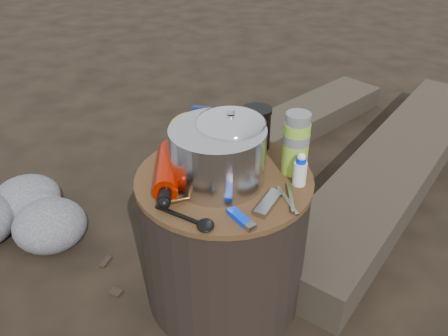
{
  "coord_description": "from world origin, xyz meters",
  "views": [
    {
      "loc": [
        -0.04,
        -1.06,
        1.17
      ],
      "look_at": [
        0.0,
        0.0,
        0.48
      ],
      "focal_mm": 37.11,
      "sensor_mm": 36.0,
      "label": 1
    }
  ],
  "objects_px": {
    "fuel_bottle": "(168,170)",
    "travel_mug": "(256,128)",
    "thermos": "(296,144)",
    "log_main": "(396,167)",
    "stump": "(224,238)",
    "camping_pot": "(230,143)"
  },
  "relations": [
    {
      "from": "stump",
      "to": "camping_pot",
      "type": "distance_m",
      "value": 0.32
    },
    {
      "from": "fuel_bottle",
      "to": "travel_mug",
      "type": "xyz_separation_m",
      "value": [
        0.26,
        0.17,
        0.03
      ]
    },
    {
      "from": "fuel_bottle",
      "to": "travel_mug",
      "type": "height_order",
      "value": "travel_mug"
    },
    {
      "from": "fuel_bottle",
      "to": "travel_mug",
      "type": "relative_size",
      "value": 2.16
    },
    {
      "from": "stump",
      "to": "thermos",
      "type": "distance_m",
      "value": 0.37
    },
    {
      "from": "camping_pot",
      "to": "fuel_bottle",
      "type": "height_order",
      "value": "camping_pot"
    },
    {
      "from": "travel_mug",
      "to": "thermos",
      "type": "bearing_deg",
      "value": -56.97
    },
    {
      "from": "camping_pot",
      "to": "log_main",
      "type": "bearing_deg",
      "value": 37.78
    },
    {
      "from": "stump",
      "to": "travel_mug",
      "type": "distance_m",
      "value": 0.35
    },
    {
      "from": "fuel_bottle",
      "to": "thermos",
      "type": "relative_size",
      "value": 1.53
    },
    {
      "from": "stump",
      "to": "travel_mug",
      "type": "bearing_deg",
      "value": 57.67
    },
    {
      "from": "thermos",
      "to": "travel_mug",
      "type": "xyz_separation_m",
      "value": [
        -0.09,
        0.14,
        -0.03
      ]
    },
    {
      "from": "log_main",
      "to": "thermos",
      "type": "distance_m",
      "value": 0.95
    },
    {
      "from": "fuel_bottle",
      "to": "log_main",
      "type": "bearing_deg",
      "value": 33.32
    },
    {
      "from": "thermos",
      "to": "camping_pot",
      "type": "bearing_deg",
      "value": 179.35
    },
    {
      "from": "stump",
      "to": "log_main",
      "type": "height_order",
      "value": "stump"
    },
    {
      "from": "camping_pot",
      "to": "thermos",
      "type": "xyz_separation_m",
      "value": [
        0.18,
        -0.0,
        -0.0
      ]
    },
    {
      "from": "camping_pot",
      "to": "thermos",
      "type": "bearing_deg",
      "value": -0.65
    },
    {
      "from": "thermos",
      "to": "log_main",
      "type": "bearing_deg",
      "value": 45.49
    },
    {
      "from": "thermos",
      "to": "travel_mug",
      "type": "bearing_deg",
      "value": 123.03
    },
    {
      "from": "stump",
      "to": "camping_pot",
      "type": "height_order",
      "value": "camping_pot"
    },
    {
      "from": "thermos",
      "to": "travel_mug",
      "type": "height_order",
      "value": "thermos"
    }
  ]
}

